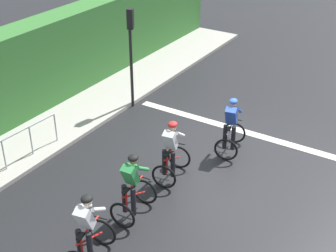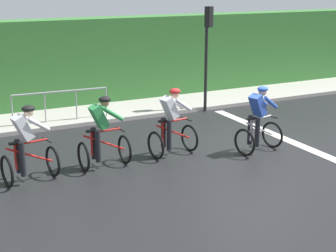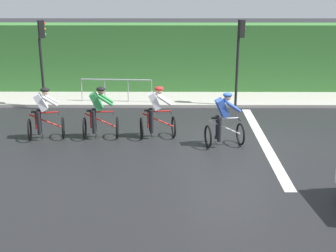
{
  "view_description": "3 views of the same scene",
  "coord_description": "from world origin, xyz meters",
  "px_view_note": "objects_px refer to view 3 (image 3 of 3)",
  "views": [
    {
      "loc": [
        -5.21,
        11.25,
        7.51
      ],
      "look_at": [
        0.95,
        1.41,
        1.01
      ],
      "focal_mm": 51.7,
      "sensor_mm": 36.0,
      "label": 1
    },
    {
      "loc": [
        -10.11,
        7.58,
        4.15
      ],
      "look_at": [
        0.33,
        2.34,
        0.76
      ],
      "focal_mm": 54.11,
      "sensor_mm": 36.0,
      "label": 2
    },
    {
      "loc": [
        -13.55,
        1.81,
        5.01
      ],
      "look_at": [
        -0.85,
        1.87,
        0.78
      ],
      "focal_mm": 49.74,
      "sensor_mm": 36.0,
      "label": 3
    }
  ],
  "objects_px": {
    "cyclist_lead": "(44,115)",
    "cyclist_mid": "(156,114)",
    "traffic_light_far_junction": "(42,51)",
    "cyclist_fourth": "(224,121)",
    "cyclist_second": "(99,114)",
    "pedestrian_railing_kerbside": "(116,86)",
    "traffic_light_near_crossing": "(239,50)"
  },
  "relations": [
    {
      "from": "cyclist_lead",
      "to": "traffic_light_near_crossing",
      "type": "height_order",
      "value": "traffic_light_near_crossing"
    },
    {
      "from": "traffic_light_far_junction",
      "to": "cyclist_second",
      "type": "bearing_deg",
      "value": -142.28
    },
    {
      "from": "traffic_light_far_junction",
      "to": "pedestrian_railing_kerbside",
      "type": "relative_size",
      "value": 1.19
    },
    {
      "from": "pedestrian_railing_kerbside",
      "to": "cyclist_second",
      "type": "bearing_deg",
      "value": 178.52
    },
    {
      "from": "cyclist_second",
      "to": "traffic_light_far_junction",
      "type": "relative_size",
      "value": 0.5
    },
    {
      "from": "cyclist_second",
      "to": "cyclist_fourth",
      "type": "height_order",
      "value": "same"
    },
    {
      "from": "cyclist_lead",
      "to": "cyclist_second",
      "type": "distance_m",
      "value": 1.7
    },
    {
      "from": "cyclist_mid",
      "to": "traffic_light_near_crossing",
      "type": "distance_m",
      "value": 4.75
    },
    {
      "from": "cyclist_mid",
      "to": "cyclist_fourth",
      "type": "relative_size",
      "value": 1.0
    },
    {
      "from": "cyclist_lead",
      "to": "traffic_light_near_crossing",
      "type": "relative_size",
      "value": 0.5
    },
    {
      "from": "cyclist_mid",
      "to": "pedestrian_railing_kerbside",
      "type": "distance_m",
      "value": 4.23
    },
    {
      "from": "traffic_light_far_junction",
      "to": "cyclist_mid",
      "type": "bearing_deg",
      "value": -126.65
    },
    {
      "from": "cyclist_lead",
      "to": "cyclist_second",
      "type": "relative_size",
      "value": 1.0
    },
    {
      "from": "cyclist_second",
      "to": "pedestrian_railing_kerbside",
      "type": "xyz_separation_m",
      "value": [
        3.93,
        -0.1,
        -0.04
      ]
    },
    {
      "from": "cyclist_mid",
      "to": "pedestrian_railing_kerbside",
      "type": "xyz_separation_m",
      "value": [
        3.88,
        1.68,
        -0.04
      ]
    },
    {
      "from": "cyclist_lead",
      "to": "cyclist_fourth",
      "type": "height_order",
      "value": "same"
    },
    {
      "from": "cyclist_fourth",
      "to": "traffic_light_far_junction",
      "type": "height_order",
      "value": "traffic_light_far_junction"
    },
    {
      "from": "cyclist_lead",
      "to": "cyclist_mid",
      "type": "xyz_separation_m",
      "value": [
        0.15,
        -3.48,
        0.0
      ]
    },
    {
      "from": "cyclist_fourth",
      "to": "pedestrian_railing_kerbside",
      "type": "bearing_deg",
      "value": 38.72
    },
    {
      "from": "cyclist_lead",
      "to": "cyclist_mid",
      "type": "distance_m",
      "value": 3.48
    },
    {
      "from": "traffic_light_far_junction",
      "to": "pedestrian_railing_kerbside",
      "type": "distance_m",
      "value": 3.07
    },
    {
      "from": "cyclist_lead",
      "to": "traffic_light_near_crossing",
      "type": "bearing_deg",
      "value": -61.34
    },
    {
      "from": "cyclist_lead",
      "to": "traffic_light_far_junction",
      "type": "height_order",
      "value": "traffic_light_far_junction"
    },
    {
      "from": "cyclist_lead",
      "to": "cyclist_second",
      "type": "xyz_separation_m",
      "value": [
        0.1,
        -1.69,
        0.0
      ]
    },
    {
      "from": "cyclist_second",
      "to": "cyclist_lead",
      "type": "bearing_deg",
      "value": 93.34
    },
    {
      "from": "cyclist_mid",
      "to": "traffic_light_near_crossing",
      "type": "xyz_separation_m",
      "value": [
        3.39,
        -3.0,
        1.43
      ]
    },
    {
      "from": "cyclist_mid",
      "to": "traffic_light_far_junction",
      "type": "xyz_separation_m",
      "value": [
        3.2,
        4.3,
        1.43
      ]
    },
    {
      "from": "pedestrian_railing_kerbside",
      "to": "traffic_light_far_junction",
      "type": "bearing_deg",
      "value": 104.74
    },
    {
      "from": "cyclist_mid",
      "to": "cyclist_second",
      "type": "bearing_deg",
      "value": 91.61
    },
    {
      "from": "traffic_light_near_crossing",
      "to": "traffic_light_far_junction",
      "type": "bearing_deg",
      "value": 91.54
    },
    {
      "from": "traffic_light_far_junction",
      "to": "cyclist_fourth",
      "type": "bearing_deg",
      "value": -121.91
    },
    {
      "from": "cyclist_lead",
      "to": "traffic_light_far_junction",
      "type": "xyz_separation_m",
      "value": [
        3.34,
        0.82,
        1.43
      ]
    }
  ]
}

